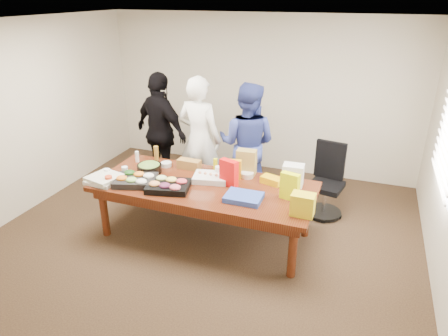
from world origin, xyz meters
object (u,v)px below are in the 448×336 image
at_px(person_right, 247,144).
at_px(salad_bowl, 149,168).
at_px(conference_table, 205,210).
at_px(person_center, 199,139).
at_px(office_chair, 326,183).
at_px(sheet_cake, 211,178).

distance_m(person_right, salad_bowl, 1.50).
bearing_deg(salad_bowl, conference_table, -6.65).
xyz_separation_m(conference_table, person_right, (0.20, 1.17, 0.54)).
relative_size(conference_table, person_center, 1.46).
bearing_deg(office_chair, conference_table, -131.69).
bearing_deg(person_center, sheet_cake, 127.39).
relative_size(person_center, salad_bowl, 5.74).
relative_size(conference_table, salad_bowl, 8.40).
height_order(conference_table, sheet_cake, sheet_cake).
bearing_deg(salad_bowl, sheet_cake, 2.89).
xyz_separation_m(person_center, salad_bowl, (-0.34, -0.93, -0.15)).
height_order(person_center, sheet_cake, person_center).
xyz_separation_m(office_chair, person_center, (-1.92, -0.06, 0.45)).
distance_m(office_chair, person_center, 1.97).
relative_size(conference_table, office_chair, 2.74).
distance_m(sheet_cake, salad_bowl, 0.88).
bearing_deg(person_right, person_center, 11.69).
distance_m(office_chair, sheet_cake, 1.70).
xyz_separation_m(conference_table, office_chair, (1.41, 1.09, 0.14)).
height_order(office_chair, person_center, person_center).
height_order(sheet_cake, salad_bowl, salad_bowl).
bearing_deg(conference_table, salad_bowl, 173.35).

